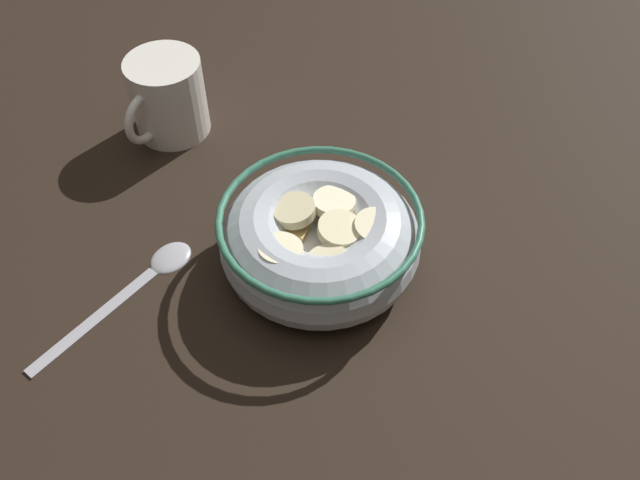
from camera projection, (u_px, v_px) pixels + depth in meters
The scene contains 4 objects.
ground_plane at pixel (320, 270), 58.00cm from camera, with size 124.23×124.23×2.00cm, color black.
cereal_bowl at pixel (320, 238), 54.74cm from camera, with size 16.46×16.46×6.10cm.
spoon at pixel (146, 275), 55.97cm from camera, with size 16.41×4.76×0.80cm.
coffee_mug at pixel (167, 98), 65.27cm from camera, with size 9.83×7.23×7.88cm.
Camera 1 is at (30.88, 17.18, 45.07)cm, focal length 38.01 mm.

